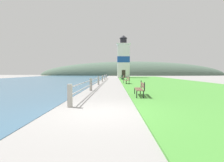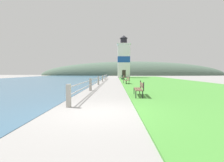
# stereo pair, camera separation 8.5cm
# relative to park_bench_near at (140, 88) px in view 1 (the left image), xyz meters

# --- Properties ---
(ground_plane) EXTENTS (160.00, 160.00, 0.00)m
(ground_plane) POSITION_rel_park_bench_near_xyz_m (-2.10, -4.13, -0.54)
(ground_plane) COLOR gray
(grass_verge) EXTENTS (12.00, 59.42, 0.06)m
(grass_verge) POSITION_rel_park_bench_near_xyz_m (5.36, 15.67, -0.51)
(grass_verge) COLOR #428433
(grass_verge) RESTS_ON ground_plane
(water_strip) EXTENTS (24.00, 95.07, 0.01)m
(water_strip) POSITION_rel_park_bench_near_xyz_m (-16.06, 15.67, -0.53)
(water_strip) COLOR #385B75
(water_strip) RESTS_ON ground_plane
(seawall_railing) EXTENTS (0.18, 32.85, 0.99)m
(seawall_railing) POSITION_rel_park_bench_near_xyz_m (-3.46, 13.20, 0.05)
(seawall_railing) COLOR #A8A399
(seawall_railing) RESTS_ON ground_plane
(park_bench_near) EXTENTS (0.58, 2.01, 0.94)m
(park_bench_near) POSITION_rel_park_bench_near_xyz_m (0.00, 0.00, 0.00)
(park_bench_near) COLOR brown
(park_bench_near) RESTS_ON ground_plane
(park_bench_midway) EXTENTS (0.68, 1.90, 0.94)m
(park_bench_midway) POSITION_rel_park_bench_near_xyz_m (-0.03, 11.13, -0.00)
(park_bench_midway) COLOR brown
(park_bench_midway) RESTS_ON ground_plane
(park_bench_far) EXTENTS (0.62, 1.65, 0.94)m
(park_bench_far) POSITION_rel_park_bench_near_xyz_m (-0.02, 21.64, -0.00)
(park_bench_far) COLOR brown
(park_bench_far) RESTS_ON ground_plane
(lighthouse) EXTENTS (3.53, 3.53, 10.89)m
(lighthouse) POSITION_rel_park_bench_near_xyz_m (0.66, 34.81, 4.28)
(lighthouse) COLOR white
(lighthouse) RESTS_ON ground_plane
(trash_bin) EXTENTS (0.54, 0.54, 0.84)m
(trash_bin) POSITION_rel_park_bench_near_xyz_m (-0.03, 23.58, -0.12)
(trash_bin) COLOR #2D5138
(trash_bin) RESTS_ON ground_plane
(distant_hillside) EXTENTS (80.00, 16.00, 12.00)m
(distant_hillside) POSITION_rel_park_bench_near_xyz_m (5.90, 65.48, -0.54)
(distant_hillside) COLOR #475B4C
(distant_hillside) RESTS_ON ground_plane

